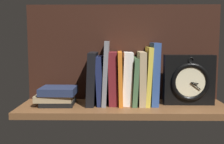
{
  "coord_description": "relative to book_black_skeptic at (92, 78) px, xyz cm",
  "views": [
    {
      "loc": [
        -2.86,
        -109.81,
        26.47
      ],
      "look_at": [
        -4.62,
        3.38,
        13.15
      ],
      "focal_mm": 44.52,
      "sensor_mm": 36.0,
      "label": 1
    }
  ],
  "objects": [
    {
      "name": "ground_plane",
      "position": [
        12.75,
        -3.38,
        -11.86
      ],
      "size": [
        83.44,
        25.66,
        2.5
      ],
      "primitive_type": "cube",
      "color": "brown"
    },
    {
      "name": "back_panel",
      "position": [
        12.75,
        8.85,
        10.07
      ],
      "size": [
        83.44,
        1.2,
        41.36
      ],
      "primitive_type": "cube",
      "color": "black",
      "rests_on": "ground_plane"
    },
    {
      "name": "book_black_skeptic",
      "position": [
        0.0,
        0.0,
        0.0
      ],
      "size": [
        4.14,
        16.5,
        21.35
      ],
      "primitive_type": "cube",
      "rotation": [
        0.0,
        0.04,
        0.0
      ],
      "color": "black",
      "rests_on": "ground_plane"
    },
    {
      "name": "book_navy_bierce",
      "position": [
        3.16,
        0.0,
        -0.76
      ],
      "size": [
        3.43,
        14.46,
        19.81
      ],
      "primitive_type": "cube",
      "rotation": [
        0.0,
        -0.05,
        0.0
      ],
      "color": "#192147",
      "rests_on": "ground_plane"
    },
    {
      "name": "book_gray_chess",
      "position": [
        5.61,
        0.0,
        2.28
      ],
      "size": [
        2.99,
        15.78,
        25.84
      ],
      "primitive_type": "cube",
      "rotation": [
        0.0,
        0.05,
        0.0
      ],
      "color": "gray",
      "rests_on": "ground_plane"
    },
    {
      "name": "book_maroon_dawkins",
      "position": [
        8.6,
        0.0,
        0.06
      ],
      "size": [
        4.16,
        13.5,
        21.44
      ],
      "primitive_type": "cube",
      "rotation": [
        0.0,
        -0.03,
        0.0
      ],
      "color": "maroon",
      "rests_on": "ground_plane"
    },
    {
      "name": "book_orange_pandolfini",
      "position": [
        11.52,
        0.0,
        0.13
      ],
      "size": [
        2.14,
        16.4,
        21.53
      ],
      "primitive_type": "cube",
      "rotation": [
        0.0,
        -0.02,
        0.0
      ],
      "color": "orange",
      "rests_on": "ground_plane"
    },
    {
      "name": "book_white_catcher",
      "position": [
        14.48,
        0.0,
        0.01
      ],
      "size": [
        4.4,
        12.55,
        21.35
      ],
      "primitive_type": "cube",
      "rotation": [
        0.0,
        0.03,
        0.0
      ],
      "color": "silver",
      "rests_on": "ground_plane"
    },
    {
      "name": "book_green_romantic",
      "position": [
        17.59,
        0.0,
        -1.04
      ],
      "size": [
        2.88,
        15.46,
        19.22
      ],
      "primitive_type": "cube",
      "rotation": [
        0.0,
        0.05,
        0.0
      ],
      "color": "#476B44",
      "rests_on": "ground_plane"
    },
    {
      "name": "book_tan_shortstories",
      "position": [
        20.21,
        0.0,
        0.14
      ],
      "size": [
        2.81,
        15.71,
        21.51
      ],
      "primitive_type": "cube",
      "rotation": [
        0.0,
        -0.0,
        0.0
      ],
      "color": "tan",
      "rests_on": "ground_plane"
    },
    {
      "name": "book_yellow_seinlanguage",
      "position": [
        22.78,
        0.0,
        1.08
      ],
      "size": [
        2.92,
        15.74,
        23.45
      ],
      "primitive_type": "cube",
      "rotation": [
        0.0,
        0.05,
        0.0
      ],
      "color": "gold",
      "rests_on": "ground_plane"
    },
    {
      "name": "book_blue_modern",
      "position": [
        25.4,
        0.0,
        1.94
      ],
      "size": [
        3.39,
        14.41,
        25.16
      ],
      "primitive_type": "cube",
      "rotation": [
        0.0,
        0.02,
        0.0
      ],
      "color": "#2D4C8E",
      "rests_on": "ground_plane"
    },
    {
      "name": "framed_clock",
      "position": [
        39.46,
        -1.4,
        -0.59
      ],
      "size": [
        20.28,
        6.28,
        20.28
      ],
      "color": "black",
      "rests_on": "ground_plane"
    },
    {
      "name": "book_stack_side",
      "position": [
        -14.13,
        -2.74,
        -6.94
      ],
      "size": [
        16.29,
        13.77,
        7.39
      ],
      "color": "black",
      "rests_on": "ground_plane"
    }
  ]
}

